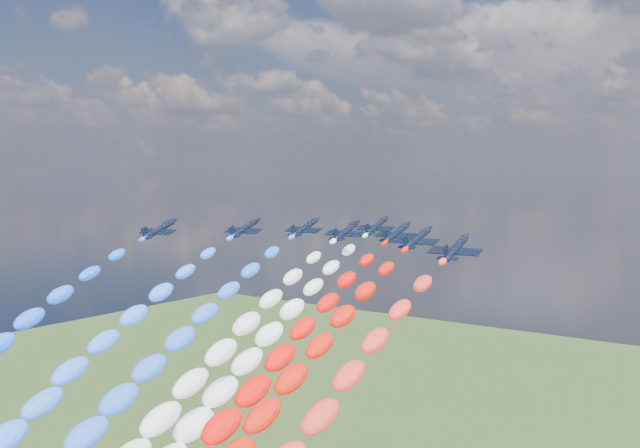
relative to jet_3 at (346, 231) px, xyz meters
The scene contains 13 objects.
jet_0 41.22m from the jet_3, 151.17° to the right, with size 8.96×12.02×2.65m, color black, non-canonical shape.
jet_1 23.66m from the jet_3, 163.18° to the right, with size 8.96×12.02×2.65m, color black, non-canonical shape.
trail_1 66.61m from the jet_3, 111.93° to the right, with size 5.79×94.99×57.52m, color #2E6AF5, non-canonical shape.
jet_2 13.17m from the jet_3, 168.85° to the left, with size 8.96×12.02×2.65m, color black, non-canonical shape.
trail_2 55.88m from the jet_3, 105.42° to the right, with size 5.79×94.99×57.52m, color blue, non-canonical shape.
jet_3 is the anchor object (origin of this frame).
trail_3 56.58m from the jet_3, 90.00° to the right, with size 5.79×94.99×57.52m, color white, non-canonical shape.
jet_4 16.18m from the jet_3, 97.68° to the left, with size 8.96×12.02×2.65m, color black, non-canonical shape.
trail_4 43.34m from the jet_3, 93.71° to the right, with size 5.79×94.99×57.52m, color white, non-canonical shape.
jet_5 11.18m from the jet_3, 14.11° to the left, with size 8.96×12.02×2.65m, color black, non-canonical shape.
trail_5 55.29m from the jet_3, 76.92° to the right, with size 5.79×94.99×57.52m, color red, non-canonical shape.
jet_6 21.33m from the jet_3, 16.70° to the right, with size 8.96×12.02×2.65m, color black, non-canonical shape.
jet_7 38.54m from the jet_3, 27.76° to the right, with size 8.96×12.02×2.65m, color black, non-canonical shape.
Camera 1 is at (89.96, -121.50, 116.76)m, focal length 42.41 mm.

